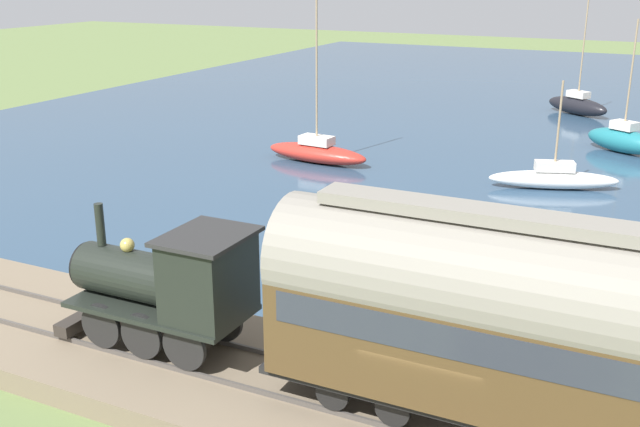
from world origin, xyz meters
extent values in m
cube|color=#2D4760|center=(42.97, 0.00, 0.00)|extent=(80.00, 80.00, 0.01)
cube|color=#4C4742|center=(0.86, 0.00, 0.63)|extent=(0.07, 54.88, 0.12)
cylinder|color=black|center=(-0.74, 5.81, 1.27)|extent=(0.12, 1.16, 1.16)
cylinder|color=black|center=(0.86, 5.81, 1.27)|extent=(0.12, 1.16, 1.16)
cylinder|color=black|center=(-0.74, 7.05, 1.27)|extent=(0.12, 1.16, 1.16)
cylinder|color=black|center=(0.86, 7.05, 1.27)|extent=(0.12, 1.16, 1.16)
cylinder|color=black|center=(-0.74, 8.30, 1.27)|extent=(0.12, 1.16, 1.16)
cylinder|color=black|center=(0.86, 8.30, 1.27)|extent=(0.12, 1.16, 1.16)
cube|color=black|center=(0.06, 7.05, 1.74)|extent=(2.10, 4.53, 0.12)
cylinder|color=black|center=(0.06, 7.96, 2.42)|extent=(1.25, 2.72, 1.25)
cylinder|color=black|center=(0.06, 9.36, 2.42)|extent=(1.18, 0.08, 1.18)
cylinder|color=black|center=(0.06, 8.77, 3.59)|extent=(0.22, 0.22, 1.10)
sphere|color=tan|center=(0.06, 7.96, 3.18)|extent=(0.36, 0.36, 0.36)
cube|color=black|center=(0.06, 5.58, 2.77)|extent=(2.00, 1.59, 1.95)
cube|color=#282828|center=(0.06, 5.58, 3.79)|extent=(2.20, 1.83, 0.10)
cube|color=#2D2823|center=(0.06, 9.57, 0.87)|extent=(1.90, 0.44, 0.32)
cylinder|color=black|center=(-0.74, 0.62, 1.07)|extent=(0.12, 0.76, 0.76)
cylinder|color=black|center=(0.86, 0.62, 1.07)|extent=(0.12, 0.76, 0.76)
cylinder|color=black|center=(-0.74, 1.99, 1.07)|extent=(0.12, 0.76, 0.76)
cylinder|color=black|center=(0.86, 1.99, 1.07)|extent=(0.12, 0.76, 0.76)
cube|color=black|center=(0.06, -1.84, 1.38)|extent=(2.19, 10.93, 0.16)
cube|color=#4C381E|center=(0.06, -1.84, 2.66)|extent=(2.43, 10.49, 2.40)
cube|color=#2D333D|center=(0.06, -1.84, 3.08)|extent=(2.46, 9.84, 0.67)
cylinder|color=gray|center=(0.06, -1.84, 3.86)|extent=(2.55, 10.49, 2.55)
cube|color=gray|center=(0.06, -1.84, 5.25)|extent=(0.85, 8.74, 0.24)
ellipsoid|color=black|center=(40.68, 2.71, 0.60)|extent=(3.97, 4.91, 1.18)
cylinder|color=#9E8460|center=(40.68, 2.71, 4.48)|extent=(0.10, 0.10, 6.59)
cube|color=silver|center=(40.68, 2.71, 1.41)|extent=(1.52, 1.70, 0.45)
ellipsoid|color=#B72D23|center=(20.72, 12.96, 0.48)|extent=(2.09, 5.94, 0.95)
cylinder|color=#9E8460|center=(20.72, 12.96, 4.99)|extent=(0.10, 0.10, 8.05)
cube|color=silver|center=(20.72, 12.96, 1.18)|extent=(1.09, 1.83, 0.45)
ellipsoid|color=white|center=(21.12, 1.02, 0.42)|extent=(3.05, 5.91, 0.83)
cylinder|color=#9E8460|center=(21.12, 1.02, 2.90)|extent=(0.10, 0.10, 4.12)
cube|color=silver|center=(21.12, 1.02, 1.06)|extent=(1.25, 1.89, 0.45)
ellipsoid|color=#1E707A|center=(30.12, -1.16, 0.65)|extent=(3.58, 4.57, 1.28)
cylinder|color=#9E8460|center=(30.12, -1.16, 4.22)|extent=(0.10, 0.10, 5.87)
cube|color=silver|center=(30.12, -1.16, 1.51)|extent=(1.46, 1.60, 0.45)
ellipsoid|color=#B7B2A3|center=(7.83, 6.85, 0.16)|extent=(1.57, 2.55, 0.30)
ellipsoid|color=#B7B2A3|center=(12.42, -0.36, 0.26)|extent=(1.08, 2.98, 0.51)
ellipsoid|color=#B7B2A3|center=(12.25, 3.06, 0.20)|extent=(1.24, 2.71, 0.39)
camera|label=1|loc=(-13.34, -3.87, 9.67)|focal=42.00mm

